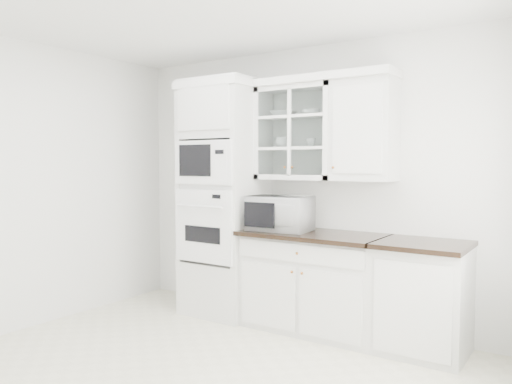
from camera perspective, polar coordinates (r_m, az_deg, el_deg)
The scene contains 13 objects.
ground at distance 3.90m, azimuth -7.88°, elevation -20.22°, with size 4.00×3.50×0.01m, color beige.
room_shell at distance 3.91m, azimuth -3.87°, elevation 6.54°, with size 4.00×3.50×2.70m.
oven_column at distance 5.16m, azimuth -3.73°, elevation -0.68°, with size 0.76×0.68×2.40m.
base_cabinet_run at distance 4.75m, azimuth 6.60°, elevation -10.06°, with size 1.32×0.67×0.92m.
extra_base_cabinet at distance 4.39m, azimuth 18.51°, elevation -11.30°, with size 0.72×0.67×0.92m.
upper_cabinet_glass at distance 4.86m, azimuth 4.82°, elevation 6.74°, with size 0.80×0.33×0.90m.
upper_cabinet_solid at distance 4.57m, azimuth 12.29°, elevation 6.89°, with size 0.55×0.33×0.90m, color silver.
crown_molding at distance 4.95m, azimuth 3.62°, elevation 12.34°, with size 2.14×0.38×0.07m, color silver.
countertop_microwave at distance 4.75m, azimuth 2.86°, elevation -2.41°, with size 0.57×0.47×0.33m, color white.
bowl_a at distance 4.95m, azimuth 3.19°, elevation 8.88°, with size 0.24×0.24×0.06m, color white.
bowl_b at distance 4.81m, azimuth 6.28°, elevation 9.02°, with size 0.18×0.18×0.06m, color white.
cup_a at distance 4.94m, azimuth 2.99°, elevation 5.66°, with size 0.13×0.13×0.10m, color white.
cup_b at distance 4.80m, azimuth 6.30°, elevation 5.62°, with size 0.09×0.09×0.09m, color white.
Camera 1 is at (2.39, -2.66, 1.56)m, focal length 35.00 mm.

